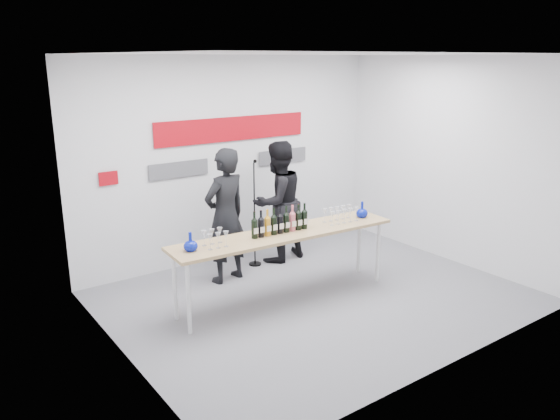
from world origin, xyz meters
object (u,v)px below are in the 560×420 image
at_px(presenter_right, 278,202).
at_px(mic_stand, 255,234).
at_px(tasting_table, 285,238).
at_px(presenter_left, 225,216).

relative_size(presenter_right, mic_stand, 1.14).
height_order(tasting_table, presenter_left, presenter_left).
bearing_deg(tasting_table, presenter_left, 109.56).
distance_m(presenter_right, mic_stand, 0.58).
distance_m(tasting_table, presenter_left, 1.01).
height_order(presenter_right, mic_stand, presenter_right).
xyz_separation_m(tasting_table, presenter_left, (-0.28, 0.96, 0.10)).
relative_size(presenter_left, mic_stand, 1.16).
height_order(tasting_table, mic_stand, mic_stand).
relative_size(presenter_left, presenter_right, 1.02).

